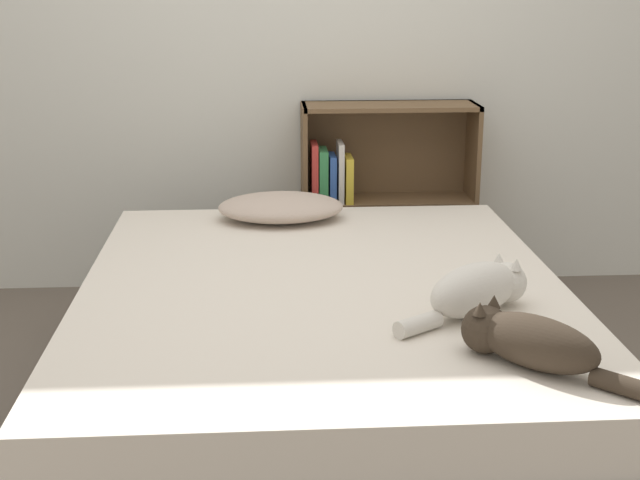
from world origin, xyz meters
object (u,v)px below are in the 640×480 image
(bed, at_px, (323,354))
(bookshelf, at_px, (379,194))
(pillow, at_px, (281,207))
(cat_light, at_px, (479,289))
(cat_dark, at_px, (526,340))

(bed, relative_size, bookshelf, 2.22)
(pillow, height_order, cat_light, cat_light)
(bed, height_order, cat_dark, cat_dark)
(pillow, relative_size, cat_dark, 1.25)
(pillow, bearing_deg, bookshelf, 47.74)
(pillow, distance_m, cat_dark, 1.54)
(pillow, distance_m, cat_light, 1.20)
(pillow, relative_size, cat_light, 1.15)
(bed, xyz_separation_m, pillow, (-0.12, 0.77, 0.30))
(cat_light, xyz_separation_m, cat_dark, (0.04, -0.36, -0.01))
(pillow, xyz_separation_m, bookshelf, (0.46, 0.51, -0.08))
(pillow, height_order, cat_dark, cat_dark)
(cat_dark, bearing_deg, pillow, -22.77)
(bed, bearing_deg, cat_dark, -54.09)
(bed, relative_size, pillow, 3.91)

